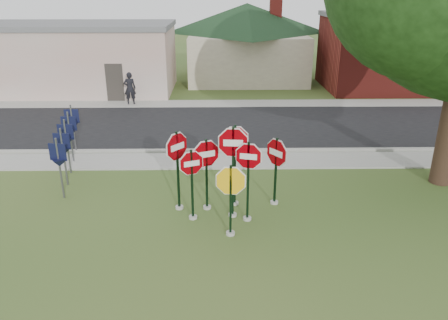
{
  "coord_description": "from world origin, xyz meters",
  "views": [
    {
      "loc": [
        -0.12,
        -10.02,
        6.23
      ],
      "look_at": [
        0.07,
        2.0,
        1.46
      ],
      "focal_mm": 35.0,
      "sensor_mm": 36.0,
      "label": 1
    }
  ],
  "objects_px": {
    "stop_sign_center": "(233,158)",
    "stop_sign_yellow": "(231,192)",
    "pedestrian": "(130,88)",
    "stop_sign_left": "(192,177)"
  },
  "relations": [
    {
      "from": "stop_sign_center",
      "to": "stop_sign_left",
      "type": "distance_m",
      "value": 1.26
    },
    {
      "from": "stop_sign_center",
      "to": "pedestrian",
      "type": "relative_size",
      "value": 1.59
    },
    {
      "from": "stop_sign_yellow",
      "to": "pedestrian",
      "type": "bearing_deg",
      "value": 110.4
    },
    {
      "from": "stop_sign_center",
      "to": "pedestrian",
      "type": "distance_m",
      "value": 14.08
    },
    {
      "from": "stop_sign_yellow",
      "to": "pedestrian",
      "type": "distance_m",
      "value": 14.98
    },
    {
      "from": "pedestrian",
      "to": "stop_sign_left",
      "type": "bearing_deg",
      "value": 99.91
    },
    {
      "from": "stop_sign_left",
      "to": "pedestrian",
      "type": "bearing_deg",
      "value": 107.6
    },
    {
      "from": "stop_sign_center",
      "to": "stop_sign_left",
      "type": "height_order",
      "value": "stop_sign_center"
    },
    {
      "from": "stop_sign_center",
      "to": "pedestrian",
      "type": "bearing_deg",
      "value": 112.23
    },
    {
      "from": "stop_sign_center",
      "to": "stop_sign_yellow",
      "type": "distance_m",
      "value": 1.17
    }
  ]
}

